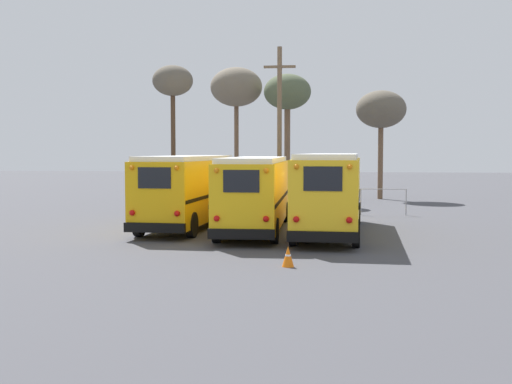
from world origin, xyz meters
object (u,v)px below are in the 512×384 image
(school_bus_2, at_px, (330,190))
(utility_pole, at_px, (279,126))
(bare_tree_1, at_px, (381,110))
(school_bus_1, at_px, (255,191))
(traffic_cone, at_px, (288,256))
(bare_tree_3, at_px, (173,84))
(bare_tree_2, at_px, (236,88))
(bare_tree_0, at_px, (287,94))
(school_bus_0, at_px, (188,188))

(school_bus_2, height_order, utility_pole, utility_pole)
(school_bus_2, relative_size, bare_tree_1, 1.34)
(school_bus_1, height_order, traffic_cone, school_bus_1)
(bare_tree_3, distance_m, traffic_cone, 22.00)
(school_bus_1, distance_m, bare_tree_1, 21.30)
(bare_tree_3, bearing_deg, bare_tree_1, 34.57)
(utility_pole, relative_size, bare_tree_2, 1.02)
(school_bus_2, xyz_separation_m, traffic_cone, (-1.19, -7.89, -1.49))
(bare_tree_2, height_order, traffic_cone, bare_tree_2)
(utility_pole, xyz_separation_m, bare_tree_0, (-0.01, 6.36, 2.37))
(school_bus_2, xyz_separation_m, bare_tree_2, (-6.48, 17.03, 5.94))
(bare_tree_0, bearing_deg, utility_pole, -89.95)
(school_bus_2, height_order, bare_tree_0, bare_tree_0)
(school_bus_2, bearing_deg, traffic_cone, -98.61)
(bare_tree_2, bearing_deg, school_bus_0, -89.49)
(bare_tree_2, xyz_separation_m, traffic_cone, (5.29, -24.92, -7.42))
(school_bus_0, height_order, bare_tree_1, bare_tree_1)
(traffic_cone, bearing_deg, bare_tree_2, 101.97)
(school_bus_2, bearing_deg, bare_tree_3, 130.14)
(school_bus_2, xyz_separation_m, utility_pole, (-2.91, 9.71, 3.03))
(school_bus_1, height_order, bare_tree_2, bare_tree_2)
(bare_tree_0, relative_size, bare_tree_3, 1.00)
(bare_tree_2, bearing_deg, school_bus_1, -78.71)
(utility_pole, bearing_deg, school_bus_1, -91.60)
(school_bus_1, bearing_deg, bare_tree_3, 120.29)
(bare_tree_2, distance_m, bare_tree_3, 6.54)
(bare_tree_1, height_order, traffic_cone, bare_tree_1)
(bare_tree_1, bearing_deg, bare_tree_3, -145.43)
(utility_pole, bearing_deg, school_bus_2, -73.32)
(utility_pole, distance_m, bare_tree_2, 8.65)
(bare_tree_3, relative_size, traffic_cone, 13.85)
(bare_tree_0, xyz_separation_m, traffic_cone, (1.72, -23.96, -6.88))
(school_bus_2, bearing_deg, school_bus_1, 171.93)
(bare_tree_3, bearing_deg, school_bus_1, -59.71)
(school_bus_1, bearing_deg, school_bus_2, -8.07)
(school_bus_1, bearing_deg, school_bus_0, 161.41)
(bare_tree_2, distance_m, traffic_cone, 26.54)
(school_bus_1, relative_size, bare_tree_1, 1.31)
(school_bus_1, height_order, school_bus_2, school_bus_2)
(school_bus_1, distance_m, traffic_cone, 8.68)
(school_bus_1, height_order, bare_tree_1, bare_tree_1)
(bare_tree_1, bearing_deg, bare_tree_0, -147.63)
(school_bus_2, xyz_separation_m, bare_tree_0, (-2.92, 16.07, 5.39))
(bare_tree_1, xyz_separation_m, bare_tree_3, (-12.96, -8.93, 1.10))
(bare_tree_2, bearing_deg, school_bus_2, -69.17)
(bare_tree_0, relative_size, bare_tree_1, 1.10)
(school_bus_2, distance_m, bare_tree_2, 19.17)
(bare_tree_3, bearing_deg, school_bus_0, -72.19)
(utility_pole, distance_m, bare_tree_3, 7.21)
(school_bus_1, xyz_separation_m, bare_tree_2, (-3.31, 16.58, 6.02))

